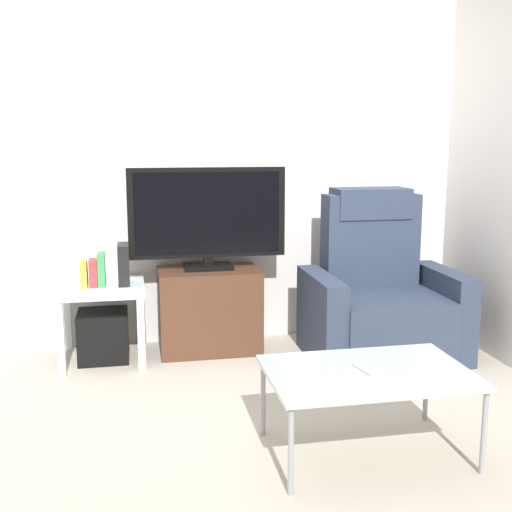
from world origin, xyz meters
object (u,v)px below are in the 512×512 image
Objects in this scene: book_middle at (93,273)px; book_rightmost at (101,270)px; recliner_armchair at (380,298)px; book_leftmost at (84,274)px; tv_stand at (209,310)px; cell_phone at (368,369)px; side_table at (102,297)px; coffee_table at (368,376)px; game_console at (124,264)px; television at (207,216)px; subwoofer_box at (103,335)px.

book_middle is 0.81× the size of book_rightmost.
recliner_armchair is 6.26× the size of book_middle.
book_leftmost is 0.06m from book_middle.
tv_stand reaches higher than cell_phone.
book_middle reaches higher than side_table.
recliner_armchair reaches higher than coffee_table.
game_console is at bearing 160.47° from recliner_armchair.
side_table reaches higher than cell_phone.
book_leftmost is at bearing 180.00° from book_rightmost.
television reaches higher than cell_phone.
subwoofer_box is at bearing 11.31° from book_leftmost.
book_middle is (-0.04, -0.02, 0.42)m from subwoofer_box.
game_console reaches higher than coffee_table.
coffee_table is (1.21, -1.52, -0.04)m from side_table.
recliner_armchair reaches higher than tv_stand.
television is 1.03m from subwoofer_box.
cell_phone reaches higher than coffee_table.
tv_stand is at bearing 5.38° from book_leftmost.
side_table is 2.08× the size of game_console.
book_leftmost is 2.00m from coffee_table.
television is at bearing 96.41° from cell_phone.
recliner_armchair is at bearing -7.28° from subwoofer_box.
cell_phone is (1.07, -1.53, -0.22)m from game_console.
side_table is 0.17m from book_middle.
game_console reaches higher than book_rightmost.
game_console is at bearing 3.95° from subwoofer_box.
side_table is at bearing 90.00° from subwoofer_box.
television is at bearing 6.07° from subwoofer_box.
tv_stand is 0.76m from book_rightmost.
cell_phone is (-0.58, -1.29, 0.03)m from recliner_armchair.
subwoofer_box is at bearing 25.01° from book_middle.
game_console reaches higher than subwoofer_box.
book_middle is at bearing 129.92° from coffee_table.
game_console is (0.14, 0.03, 0.02)m from book_rightmost.
tv_stand is 1.66m from coffee_table.
side_table is 0.25m from game_console.
game_console is (-1.64, 0.24, 0.25)m from recliner_armchair.
game_console is at bearing 113.29° from cell_phone.
subwoofer_box is 0.48m from game_console.
television is 0.81m from book_middle.
book_middle is at bearing -154.99° from side_table.
recliner_armchair reaches higher than cell_phone.
television is (0.00, 0.02, 0.63)m from tv_stand.
recliner_armchair reaches higher than book_rightmost.
subwoofer_box is (-0.69, -0.07, -0.75)m from television.
cell_phone is at bearing -51.46° from side_table.
recliner_armchair is 1.41m from coffee_table.
side_table is (-0.69, -0.07, -0.50)m from television.
subwoofer_box is at bearing 116.97° from cell_phone.
book_rightmost reaches higher than book_leftmost.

